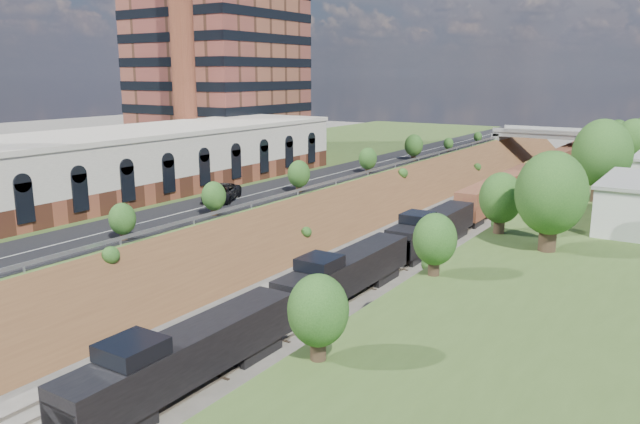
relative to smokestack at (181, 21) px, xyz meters
The scene contains 14 objects.
platform_left 23.05m from the smokestack, 53.13° to the left, with size 44.00×180.00×5.00m, color #425C26.
embankment_left 35.58m from the smokestack, ahead, with size 7.07×180.00×7.07m, color brown.
embankment_right 53.39m from the smokestack, ahead, with size 7.07×180.00×7.07m, color brown.
rail_left_track 41.86m from the smokestack, ahead, with size 1.58×180.00×0.18m, color gray.
rail_right_track 46.11m from the smokestack, ahead, with size 1.58×180.00×0.18m, color gray.
road 28.88m from the smokestack, 11.04° to the left, with size 8.00×180.00×0.10m, color black.
guardrail 31.59m from the smokestack, ahead, with size 0.10×171.00×0.70m.
commercial_building 25.69m from the smokestack, 66.04° to the right, with size 14.30×62.30×7.00m.
smokestack is the anchor object (origin of this frame).
overpass 77.82m from the smokestack, 61.39° to the left, with size 24.50×8.30×7.40m.
tree_right_large 57.52m from the smokestack, 16.80° to the right, with size 5.25×5.25×7.61m.
tree_left_crest 46.95m from the smokestack, 56.09° to the right, with size 2.45×2.45×3.55m.
freight_train 57.08m from the smokestack, 42.62° to the left, with size 2.84×160.74×4.55m.
suv 31.53m from the smokestack, 37.63° to the right, with size 2.89×6.27×1.74m, color black.
Camera 1 is at (27.15, -7.47, 18.13)m, focal length 35.00 mm.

